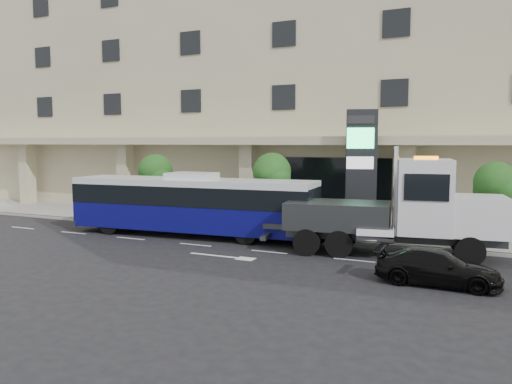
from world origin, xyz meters
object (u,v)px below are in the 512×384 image
tow_truck (402,211)px  signage_pylon (361,170)px  city_bus (192,204)px  black_sedan (438,267)px

tow_truck → signage_pylon: size_ratio=1.61×
city_bus → tow_truck: size_ratio=1.27×
black_sedan → signage_pylon: size_ratio=0.64×
city_bus → tow_truck: tow_truck is taller
tow_truck → signage_pylon: signage_pylon is taller
city_bus → black_sedan: city_bus is taller
tow_truck → signage_pylon: 5.84m
black_sedan → signage_pylon: (-4.81, 9.04, 2.94)m
signage_pylon → city_bus: bearing=-167.6°
signage_pylon → black_sedan: bearing=-78.5°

